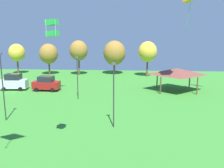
{
  "coord_description": "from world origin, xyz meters",
  "views": [
    {
      "loc": [
        2.26,
        1.78,
        8.74
      ],
      "look_at": [
        1.16,
        16.99,
        5.54
      ],
      "focal_mm": 38.0,
      "sensor_mm": 36.0,
      "label": 1
    }
  ],
  "objects_px": {
    "kite_flying_0": "(50,0)",
    "park_pavilion": "(177,71)",
    "light_post_0": "(3,83)",
    "treeline_tree_4": "(148,52)",
    "parked_car_leftmost": "(14,82)",
    "light_post_1": "(114,92)",
    "kite_flying_2": "(52,28)",
    "treeline_tree_3": "(114,53)",
    "treeline_tree_1": "(49,54)",
    "treeline_tree_0": "(17,53)",
    "treeline_tree_2": "(79,51)",
    "parked_car_second_from_left": "(46,84)",
    "light_post_2": "(77,75)"
  },
  "relations": [
    {
      "from": "kite_flying_0",
      "to": "park_pavilion",
      "type": "height_order",
      "value": "kite_flying_0"
    },
    {
      "from": "light_post_0",
      "to": "treeline_tree_4",
      "type": "bearing_deg",
      "value": 59.11
    },
    {
      "from": "parked_car_leftmost",
      "to": "light_post_1",
      "type": "distance_m",
      "value": 22.44
    },
    {
      "from": "kite_flying_2",
      "to": "treeline_tree_3",
      "type": "height_order",
      "value": "kite_flying_2"
    },
    {
      "from": "treeline_tree_1",
      "to": "treeline_tree_4",
      "type": "xyz_separation_m",
      "value": [
        21.47,
        -0.88,
        0.63
      ]
    },
    {
      "from": "treeline_tree_0",
      "to": "treeline_tree_4",
      "type": "xyz_separation_m",
      "value": [
        28.85,
        -1.31,
        0.46
      ]
    },
    {
      "from": "treeline_tree_4",
      "to": "park_pavilion",
      "type": "bearing_deg",
      "value": -74.48
    },
    {
      "from": "treeline_tree_2",
      "to": "parked_car_second_from_left",
      "type": "bearing_deg",
      "value": -97.91
    },
    {
      "from": "parked_car_second_from_left",
      "to": "light_post_2",
      "type": "relative_size",
      "value": 0.72
    },
    {
      "from": "kite_flying_0",
      "to": "treeline_tree_3",
      "type": "height_order",
      "value": "kite_flying_0"
    },
    {
      "from": "light_post_0",
      "to": "treeline_tree_3",
      "type": "bearing_deg",
      "value": 72.6
    },
    {
      "from": "light_post_2",
      "to": "treeline_tree_2",
      "type": "xyz_separation_m",
      "value": [
        -3.94,
        19.61,
        2.01
      ]
    },
    {
      "from": "treeline_tree_2",
      "to": "light_post_0",
      "type": "bearing_deg",
      "value": -93.59
    },
    {
      "from": "treeline_tree_3",
      "to": "light_post_1",
      "type": "bearing_deg",
      "value": -86.6
    },
    {
      "from": "light_post_2",
      "to": "treeline_tree_2",
      "type": "relative_size",
      "value": 0.78
    },
    {
      "from": "parked_car_leftmost",
      "to": "treeline_tree_0",
      "type": "bearing_deg",
      "value": 108.88
    },
    {
      "from": "kite_flying_2",
      "to": "treeline_tree_1",
      "type": "xyz_separation_m",
      "value": [
        -12.38,
        34.79,
        -4.59
      ]
    },
    {
      "from": "parked_car_leftmost",
      "to": "treeline_tree_0",
      "type": "distance_m",
      "value": 17.22
    },
    {
      "from": "parked_car_leftmost",
      "to": "treeline_tree_4",
      "type": "bearing_deg",
      "value": 28.25
    },
    {
      "from": "treeline_tree_0",
      "to": "treeline_tree_1",
      "type": "distance_m",
      "value": 7.4
    },
    {
      "from": "parked_car_leftmost",
      "to": "light_post_2",
      "type": "relative_size",
      "value": 0.74
    },
    {
      "from": "kite_flying_2",
      "to": "treeline_tree_4",
      "type": "height_order",
      "value": "kite_flying_2"
    },
    {
      "from": "parked_car_second_from_left",
      "to": "treeline_tree_3",
      "type": "relative_size",
      "value": 0.57
    },
    {
      "from": "parked_car_leftmost",
      "to": "light_post_1",
      "type": "relative_size",
      "value": 0.69
    },
    {
      "from": "light_post_2",
      "to": "treeline_tree_4",
      "type": "xyz_separation_m",
      "value": [
        10.8,
        18.86,
        1.88
      ]
    },
    {
      "from": "kite_flying_2",
      "to": "treeline_tree_1",
      "type": "distance_m",
      "value": 37.21
    },
    {
      "from": "kite_flying_2",
      "to": "treeline_tree_4",
      "type": "xyz_separation_m",
      "value": [
        9.09,
        33.91,
        -3.97
      ]
    },
    {
      "from": "kite_flying_2",
      "to": "treeline_tree_0",
      "type": "xyz_separation_m",
      "value": [
        -19.76,
        35.22,
        -4.43
      ]
    },
    {
      "from": "park_pavilion",
      "to": "light_post_2",
      "type": "xyz_separation_m",
      "value": [
        -14.39,
        -5.96,
        0.24
      ]
    },
    {
      "from": "parked_car_second_from_left",
      "to": "treeline_tree_1",
      "type": "height_order",
      "value": "treeline_tree_1"
    },
    {
      "from": "kite_flying_2",
      "to": "parked_car_second_from_left",
      "type": "height_order",
      "value": "kite_flying_2"
    },
    {
      "from": "park_pavilion",
      "to": "treeline_tree_3",
      "type": "xyz_separation_m",
      "value": [
        -10.67,
        15.4,
        1.64
      ]
    },
    {
      "from": "light_post_0",
      "to": "parked_car_second_from_left",
      "type": "bearing_deg",
      "value": 91.36
    },
    {
      "from": "park_pavilion",
      "to": "treeline_tree_4",
      "type": "bearing_deg",
      "value": 105.52
    },
    {
      "from": "kite_flying_2",
      "to": "light_post_0",
      "type": "distance_m",
      "value": 11.06
    },
    {
      "from": "park_pavilion",
      "to": "light_post_2",
      "type": "bearing_deg",
      "value": -157.51
    },
    {
      "from": "light_post_2",
      "to": "treeline_tree_4",
      "type": "height_order",
      "value": "treeline_tree_4"
    },
    {
      "from": "light_post_2",
      "to": "treeline_tree_0",
      "type": "bearing_deg",
      "value": 131.82
    },
    {
      "from": "treeline_tree_3",
      "to": "light_post_2",
      "type": "bearing_deg",
      "value": -99.88
    },
    {
      "from": "treeline_tree_1",
      "to": "parked_car_second_from_left",
      "type": "bearing_deg",
      "value": -73.06
    },
    {
      "from": "parked_car_second_from_left",
      "to": "kite_flying_0",
      "type": "bearing_deg",
      "value": -56.26
    },
    {
      "from": "light_post_1",
      "to": "treeline_tree_4",
      "type": "height_order",
      "value": "treeline_tree_4"
    },
    {
      "from": "parked_car_second_from_left",
      "to": "kite_flying_2",
      "type": "bearing_deg",
      "value": -66.03
    },
    {
      "from": "parked_car_second_from_left",
      "to": "treeline_tree_1",
      "type": "xyz_separation_m",
      "value": [
        -4.64,
        15.22,
        3.43
      ]
    },
    {
      "from": "parked_car_second_from_left",
      "to": "treeline_tree_0",
      "type": "relative_size",
      "value": 0.63
    },
    {
      "from": "kite_flying_0",
      "to": "parked_car_second_from_left",
      "type": "distance_m",
      "value": 13.08
    },
    {
      "from": "park_pavilion",
      "to": "parked_car_second_from_left",
      "type": "bearing_deg",
      "value": -176.0
    },
    {
      "from": "kite_flying_0",
      "to": "treeline_tree_0",
      "type": "distance_m",
      "value": 26.59
    },
    {
      "from": "treeline_tree_3",
      "to": "kite_flying_0",
      "type": "bearing_deg",
      "value": -107.59
    },
    {
      "from": "parked_car_second_from_left",
      "to": "park_pavilion",
      "type": "height_order",
      "value": "park_pavilion"
    }
  ]
}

